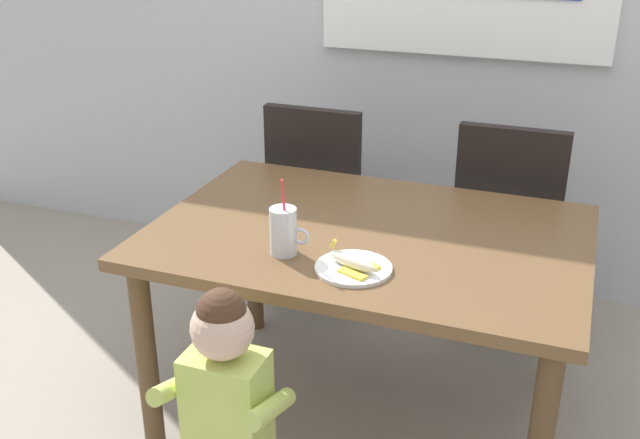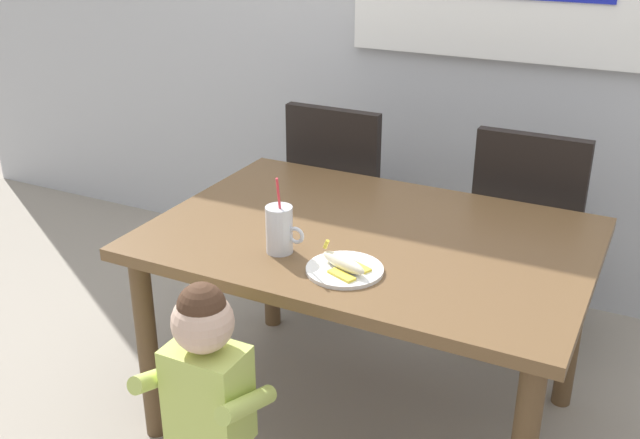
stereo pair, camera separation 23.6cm
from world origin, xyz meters
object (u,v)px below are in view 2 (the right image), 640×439
dining_table (369,258)px  dining_chair_right (529,227)px  toddler_standing (207,384)px  peeled_banana (344,263)px  dining_chair_left (343,194)px  snack_plate (345,270)px  milk_cup (280,232)px

dining_table → dining_chair_right: bearing=63.1°
toddler_standing → peeled_banana: 0.52m
dining_chair_left → dining_chair_right: same height
dining_table → snack_plate: size_ratio=6.17×
toddler_standing → snack_plate: size_ratio=3.64×
toddler_standing → snack_plate: toddler_standing is taller
toddler_standing → milk_cup: size_ratio=3.33×
dining_table → peeled_banana: size_ratio=8.15×
dining_chair_left → snack_plate: size_ratio=4.17×
snack_plate → toddler_standing: bearing=-120.0°
dining_chair_right → toddler_standing: size_ratio=1.15×
dining_chair_left → toddler_standing: (0.25, -1.42, -0.02)m
dining_chair_left → snack_plate: dining_chair_left is taller
dining_table → dining_chair_right: (0.38, 0.75, -0.11)m
dining_table → milk_cup: milk_cup is taller
dining_chair_right → milk_cup: size_ratio=3.81×
dining_table → snack_plate: (0.04, -0.28, 0.10)m
snack_plate → peeled_banana: bearing=-78.9°
milk_cup → snack_plate: bearing=-7.3°
dining_chair_right → snack_plate: 1.10m
dining_chair_left → toddler_standing: bearing=100.0°
dining_table → milk_cup: size_ratio=5.64×
peeled_banana → dining_table: bearing=98.3°
toddler_standing → snack_plate: bearing=60.0°
toddler_standing → peeled_banana: (0.23, 0.39, 0.25)m
dining_chair_left → milk_cup: 1.05m
dining_chair_left → dining_chair_right: bearing=-179.2°
dining_table → toddler_standing: toddler_standing is taller
dining_chair_right → peeled_banana: (-0.34, -1.04, 0.23)m
dining_chair_right → milk_cup: bearing=60.2°
dining_chair_left → snack_plate: 1.14m
dining_table → milk_cup: 0.36m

